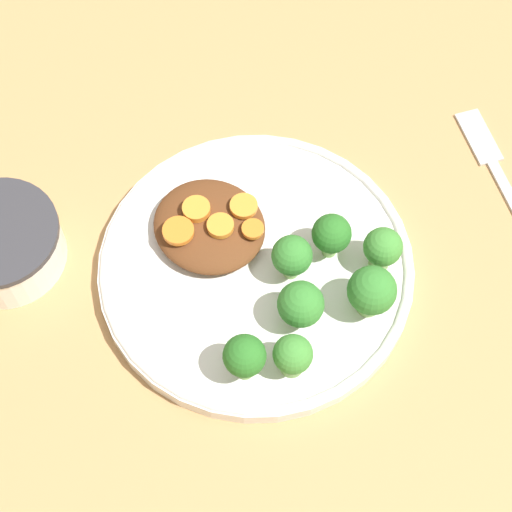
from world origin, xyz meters
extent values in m
plane|color=tan|center=(0.00, 0.00, 0.00)|extent=(4.00, 4.00, 0.00)
cylinder|color=silver|center=(0.00, 0.00, 0.01)|extent=(0.27, 0.27, 0.02)
torus|color=silver|center=(0.00, 0.00, 0.02)|extent=(0.27, 0.27, 0.01)
cylinder|color=white|center=(0.18, 0.12, 0.02)|extent=(0.10, 0.10, 0.05)
ellipsoid|color=#5B3319|center=(0.05, 0.00, 0.03)|extent=(0.10, 0.09, 0.02)
cylinder|color=#759E51|center=(-0.06, 0.02, 0.03)|extent=(0.02, 0.02, 0.02)
sphere|color=#337A2D|center=(-0.06, 0.02, 0.05)|extent=(0.04, 0.04, 0.04)
cylinder|color=#7FA85B|center=(-0.03, -0.01, 0.03)|extent=(0.01, 0.01, 0.02)
sphere|color=#337A2D|center=(-0.03, -0.01, 0.05)|extent=(0.03, 0.03, 0.03)
cylinder|color=#7FA85B|center=(-0.04, -0.05, 0.03)|extent=(0.01, 0.01, 0.02)
sphere|color=#286B23|center=(-0.04, -0.05, 0.05)|extent=(0.03, 0.03, 0.03)
cylinder|color=#7FA85B|center=(-0.10, -0.03, 0.03)|extent=(0.02, 0.02, 0.02)
sphere|color=#337A2D|center=(-0.10, -0.03, 0.05)|extent=(0.04, 0.04, 0.04)
cylinder|color=#759E51|center=(-0.05, 0.08, 0.03)|extent=(0.02, 0.02, 0.03)
sphere|color=#286B23|center=(-0.05, 0.08, 0.05)|extent=(0.03, 0.03, 0.03)
cylinder|color=#759E51|center=(-0.08, 0.06, 0.03)|extent=(0.02, 0.02, 0.02)
sphere|color=#3D8433|center=(-0.08, 0.06, 0.04)|extent=(0.03, 0.03, 0.03)
cylinder|color=#7FA85B|center=(-0.08, -0.07, 0.03)|extent=(0.02, 0.02, 0.02)
sphere|color=#3D8433|center=(-0.08, -0.07, 0.05)|extent=(0.03, 0.03, 0.03)
cylinder|color=orange|center=(0.03, -0.03, 0.04)|extent=(0.02, 0.02, 0.00)
cylinder|color=orange|center=(0.07, 0.00, 0.04)|extent=(0.02, 0.02, 0.01)
cylinder|color=orange|center=(0.06, 0.03, 0.04)|extent=(0.03, 0.03, 0.01)
cylinder|color=orange|center=(0.01, -0.01, 0.04)|extent=(0.02, 0.02, 0.00)
cylinder|color=orange|center=(0.04, 0.00, 0.04)|extent=(0.02, 0.02, 0.01)
cube|color=silver|center=(-0.08, -0.25, 0.00)|extent=(0.06, 0.06, 0.01)
camera|label=1|loc=(-0.21, 0.27, 0.67)|focal=60.00mm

